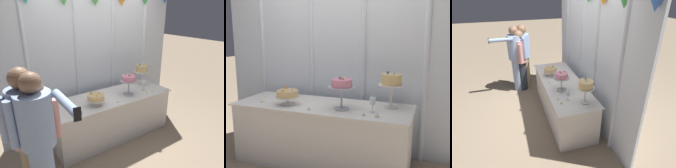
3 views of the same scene
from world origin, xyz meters
TOP-DOWN VIEW (x-y plane):
  - ground_plane at (0.00, 0.00)m, footprint 24.00×24.00m
  - draped_curtain at (0.02, 0.62)m, footprint 3.41×0.15m
  - cake_table at (0.00, 0.10)m, footprint 2.12×0.75m
  - cake_display_leftmost at (-0.38, -0.04)m, footprint 0.29×0.29m
  - cake_display_center at (0.29, -0.00)m, footprint 0.30×0.30m
  - cake_display_rightmost at (0.79, 0.25)m, footprint 0.29×0.29m
  - wine_glass at (0.64, 0.01)m, footprint 0.06×0.06m
  - tealight_far_left at (-0.73, -0.06)m, footprint 0.05×0.05m
  - tealight_near_left at (-0.05, -0.15)m, footprint 0.04×0.04m
  - tealight_near_right at (0.58, -0.14)m, footprint 0.04×0.04m
  - tealight_far_right at (0.72, -0.13)m, footprint 0.05×0.05m
  - guest_man_dark_suit at (-1.45, -0.46)m, footprint 0.50×0.35m
  - guest_man_pink_jacket at (-1.37, -0.55)m, footprint 0.50×0.33m
  - guest_girl_blue_dress at (-1.39, -0.66)m, footprint 0.52×0.76m

SIDE VIEW (x-z plane):
  - ground_plane at x=0.00m, z-range 0.00..0.00m
  - cake_table at x=0.00m, z-range 0.00..0.75m
  - tealight_near_left at x=-0.05m, z-range 0.74..0.77m
  - tealight_far_right at x=0.72m, z-range 0.74..0.77m
  - tealight_near_right at x=0.58m, z-range 0.74..0.77m
  - tealight_far_left at x=-0.73m, z-range 0.74..0.77m
  - guest_man_pink_jacket at x=-1.37m, z-range 0.07..1.59m
  - wine_glass at x=0.64m, z-range 0.78..0.95m
  - cake_display_leftmost at x=-0.38m, z-range 0.76..0.98m
  - guest_girl_blue_dress at x=-1.39m, z-range 0.08..1.69m
  - guest_man_dark_suit at x=-1.45m, z-range 0.08..1.71m
  - cake_display_center at x=0.29m, z-range 0.83..1.20m
  - cake_display_rightmost at x=0.79m, z-range 0.84..1.26m
  - draped_curtain at x=0.02m, z-range 0.05..2.71m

